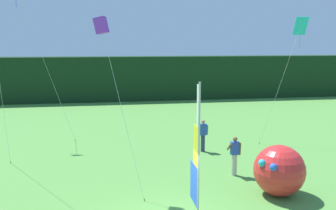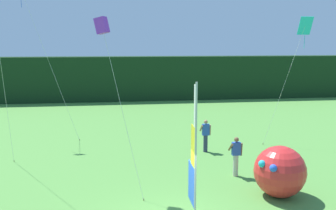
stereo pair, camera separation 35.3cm
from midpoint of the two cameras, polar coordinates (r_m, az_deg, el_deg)
distant_treeline at (r=36.86m, az=-4.89°, el=4.17°), size 80.00×2.40×4.35m
banner_flag at (r=10.89m, az=4.93°, el=-8.85°), size 0.06×1.03×4.59m
person_near_banner at (r=19.27m, az=6.42°, el=-4.65°), size 0.55×0.48×1.71m
person_mid_field at (r=16.04m, az=11.18°, el=-7.72°), size 0.55×0.48×1.71m
inflatable_balloon at (r=14.38m, az=17.73°, el=-9.85°), size 1.92×1.92×1.92m
kite_blue_diamond_0 at (r=22.77m, az=-20.84°, el=14.51°), size 3.26×0.97×9.00m
kite_purple_box_1 at (r=14.24m, az=-9.54°, el=12.00°), size 1.72×2.05×6.64m
kite_cyan_diamond_2 at (r=21.58m, az=20.88°, el=10.83°), size 2.48×0.42×7.06m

